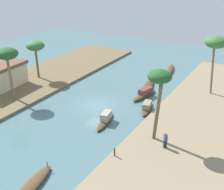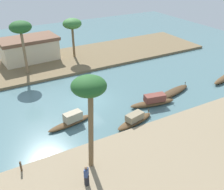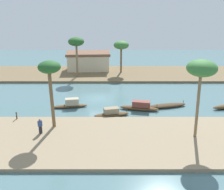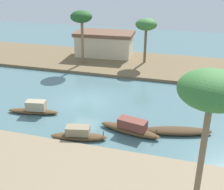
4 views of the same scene
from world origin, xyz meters
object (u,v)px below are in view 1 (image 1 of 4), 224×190
sampan_with_red_awning (170,69)px  palm_tree_right_short (35,46)px  sampan_upstream_small (149,86)px  sampan_open_hull (147,107)px  sampan_midstream (106,119)px  palm_tree_left_far (216,43)px  sampan_near_left_bank (33,185)px  mooring_post (115,152)px  sampan_with_tall_canopy (145,94)px  palm_tree_left_near (159,80)px  palm_tree_right_tall (7,55)px  person_on_near_bank (165,141)px

sampan_with_red_awning → palm_tree_right_short: bearing=115.8°
sampan_upstream_small → sampan_open_hull: sampan_open_hull is taller
sampan_midstream → palm_tree_left_far: (13.33, -8.03, 6.56)m
sampan_near_left_bank → palm_tree_right_short: palm_tree_right_short is taller
sampan_midstream → palm_tree_right_short: size_ratio=0.81×
sampan_near_left_bank → sampan_upstream_small: (23.84, 0.46, -0.00)m
sampan_near_left_bank → mooring_post: (6.44, -3.75, 0.52)m
sampan_with_tall_canopy → palm_tree_left_far: size_ratio=0.65×
sampan_midstream → palm_tree_left_far: palm_tree_left_far is taller
sampan_upstream_small → palm_tree_left_near: 15.61m
sampan_midstream → sampan_with_red_awning: bearing=-9.8°
sampan_upstream_small → palm_tree_left_far: palm_tree_left_far is taller
sampan_near_left_bank → sampan_with_tall_canopy: bearing=-11.3°
sampan_midstream → sampan_open_hull: size_ratio=1.06×
mooring_post → sampan_with_tall_canopy: bearing=13.3°
sampan_near_left_bank → sampan_with_red_awning: (32.07, 0.24, 0.05)m
sampan_upstream_small → palm_tree_right_tall: size_ratio=0.84×
sampan_open_hull → palm_tree_right_tall: (-5.79, 15.97, 5.58)m
sampan_open_hull → palm_tree_right_short: 19.12m
sampan_midstream → sampan_open_hull: (5.13, -2.68, -0.06)m
sampan_midstream → palm_tree_left_far: bearing=-40.4°
sampan_midstream → sampan_near_left_bank: (-11.86, -0.42, -0.22)m
sampan_upstream_small → person_on_near_bank: (-13.92, -7.64, 0.80)m
sampan_open_hull → mooring_post: bearing=175.8°
mooring_post → palm_tree_left_near: size_ratio=0.11×
palm_tree_left_near → palm_tree_left_far: palm_tree_left_far is taller
sampan_upstream_small → sampan_with_tall_canopy: sampan_with_tall_canopy is taller
palm_tree_left_near → palm_tree_right_short: bearing=70.8°
sampan_midstream → sampan_with_red_awning: sampan_midstream is taller
sampan_with_red_awning → person_on_near_bank: person_on_near_bank is taller
palm_tree_left_near → sampan_near_left_bank: bearing=152.0°
sampan_with_tall_canopy → sampan_open_hull: sampan_with_tall_canopy is taller
palm_tree_right_tall → sampan_upstream_small: bearing=-46.3°
sampan_near_left_bank → mooring_post: 7.47m
sampan_midstream → palm_tree_right_short: 17.79m
sampan_near_left_bank → palm_tree_left_near: palm_tree_left_near is taller
mooring_post → palm_tree_left_far: bearing=-11.6°
sampan_with_tall_canopy → mooring_post: 14.44m
sampan_with_tall_canopy → palm_tree_right_short: (-1.84, 16.63, 4.58)m
sampan_near_left_bank → palm_tree_right_short: 25.17m
sampan_with_tall_canopy → palm_tree_right_tall: (-9.29, 14.13, 5.50)m
person_on_near_bank → palm_tree_left_far: (15.27, -0.44, 5.98)m
sampan_midstream → palm_tree_left_near: size_ratio=0.64×
sampan_near_left_bank → palm_tree_left_near: bearing=-38.2°
person_on_near_bank → sampan_with_red_awning: bearing=-29.1°
sampan_midstream → person_on_near_bank: size_ratio=2.90×
mooring_post → palm_tree_right_tall: size_ratio=0.12×
sampan_midstream → palm_tree_right_tall: (-0.66, 13.29, 5.52)m
sampan_with_red_awning → palm_tree_left_far: size_ratio=0.72×
person_on_near_bank → palm_tree_left_far: 16.41m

